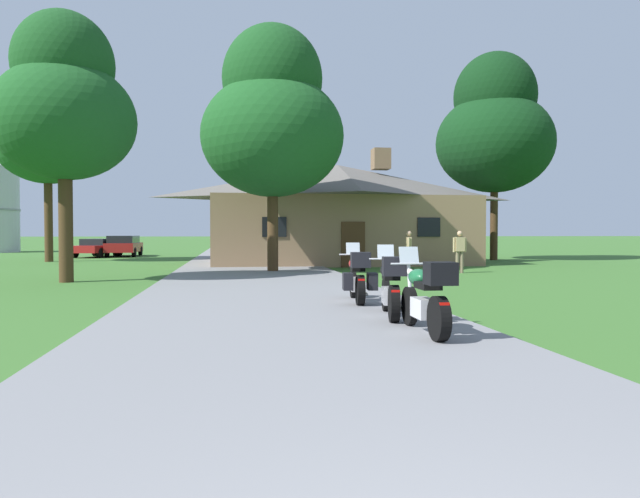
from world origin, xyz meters
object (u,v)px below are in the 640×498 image
motorcycle_red_farthest_in_row (358,278)px  tree_left_far (47,126)px  bystander_tan_shirt_near_lodge (460,250)px  tree_right_of_lodge (495,129)px  tree_left_near (64,104)px  motorcycle_black_second_in_row (391,287)px  motorcycle_green_nearest_to_camera (426,297)px  bystander_tan_shirt_beside_signpost (409,249)px  parked_red_sedan_far_left (98,247)px  parked_red_suv_far_left (124,245)px  tree_by_lodge_front (272,119)px

motorcycle_red_farthest_in_row → tree_left_far: bearing=126.5°
bystander_tan_shirt_near_lodge → tree_right_of_lodge: 13.75m
bystander_tan_shirt_near_lodge → tree_left_near: tree_left_near is taller
tree_left_near → bystander_tan_shirt_near_lodge: bearing=9.0°
motorcycle_black_second_in_row → bystander_tan_shirt_near_lodge: (6.04, 11.73, 0.31)m
motorcycle_black_second_in_row → tree_left_near: tree_left_near is taller
motorcycle_green_nearest_to_camera → bystander_tan_shirt_beside_signpost: size_ratio=1.25×
motorcycle_black_second_in_row → parked_red_sedan_far_left: size_ratio=0.46×
bystander_tan_shirt_beside_signpost → tree_left_near: size_ratio=0.19×
bystander_tan_shirt_beside_signpost → parked_red_sedan_far_left: bystander_tan_shirt_beside_signpost is taller
tree_left_near → parked_red_suv_far_left: (-1.98, 21.02, -4.91)m
tree_left_far → parked_red_sedan_far_left: 9.22m
tree_right_of_lodge → parked_red_suv_far_left: tree_right_of_lodge is taller
parked_red_sedan_far_left → tree_by_lodge_front: bearing=-42.5°
tree_right_of_lodge → tree_by_lodge_front: 16.17m
bystander_tan_shirt_beside_signpost → motorcycle_green_nearest_to_camera: bearing=-177.8°
tree_right_of_lodge → parked_red_sedan_far_left: size_ratio=2.66×
parked_red_suv_far_left → motorcycle_green_nearest_to_camera: bearing=-73.3°
tree_left_near → parked_red_suv_far_left: 21.68m
bystander_tan_shirt_near_lodge → tree_left_near: 15.11m
bystander_tan_shirt_near_lodge → tree_left_far: (-18.90, 11.95, 6.48)m
parked_red_sedan_far_left → bystander_tan_shirt_beside_signpost: bearing=-32.7°
tree_left_far → tree_left_near: tree_left_far is taller
tree_left_near → motorcycle_red_farthest_in_row: bearing=-42.0°
tree_left_near → parked_red_sedan_far_left: (-3.52, 20.32, -5.05)m
parked_red_suv_far_left → tree_by_lodge_front: bearing=-63.6°
tree_left_near → tree_left_far: bearing=108.5°
motorcycle_green_nearest_to_camera → motorcycle_red_farthest_in_row: bearing=93.1°
motorcycle_red_farthest_in_row → tree_right_of_lodge: size_ratio=0.17×
bystander_tan_shirt_near_lodge → tree_by_lodge_front: tree_by_lodge_front is taller
tree_right_of_lodge → parked_red_suv_far_left: 24.91m
bystander_tan_shirt_beside_signpost → tree_left_far: 21.48m
tree_right_of_lodge → parked_red_suv_far_left: (-22.38, 8.53, -6.85)m
motorcycle_red_farthest_in_row → bystander_tan_shirt_beside_signpost: bearing=72.7°
tree_left_far → tree_by_lodge_front: bearing=-41.9°
bystander_tan_shirt_beside_signpost → tree_left_far: bearing=74.4°
motorcycle_green_nearest_to_camera → parked_red_suv_far_left: parked_red_suv_far_left is taller
motorcycle_black_second_in_row → bystander_tan_shirt_beside_signpost: bearing=80.7°
bystander_tan_shirt_beside_signpost → tree_right_of_lodge: 14.37m
bystander_tan_shirt_near_lodge → tree_right_of_lodge: bearing=-119.0°
tree_by_lodge_front → parked_red_suv_far_left: tree_by_lodge_front is taller
motorcycle_red_farthest_in_row → tree_right_of_lodge: bearing=63.6°
motorcycle_black_second_in_row → motorcycle_red_farthest_in_row: same height
tree_left_near → parked_red_suv_far_left: tree_left_near is taller
tree_left_near → parked_red_suv_far_left: size_ratio=1.87×
motorcycle_black_second_in_row → parked_red_suv_far_left: size_ratio=0.45×
bystander_tan_shirt_near_lodge → parked_red_suv_far_left: bearing=-47.1°
bystander_tan_shirt_beside_signpost → parked_red_suv_far_left: bearing=56.3°
tree_right_of_lodge → parked_red_sedan_far_left: bearing=161.9°
parked_red_sedan_far_left → motorcycle_black_second_in_row: bearing=-53.2°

